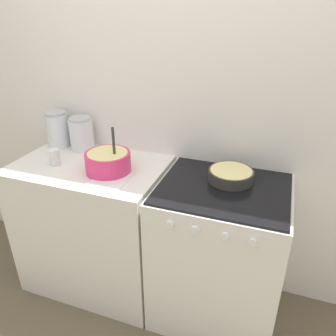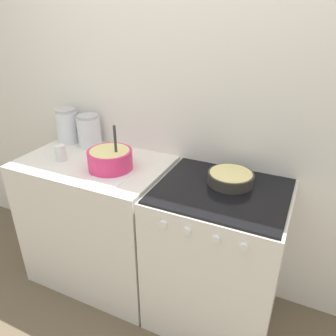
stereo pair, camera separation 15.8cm
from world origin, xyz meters
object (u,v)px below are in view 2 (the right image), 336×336
Objects in this scene: baking_pan at (231,178)px; storage_jar_middle at (89,133)px; stove at (216,257)px; tin_can at (61,153)px; storage_jar_left at (68,128)px; mixing_bowl at (110,159)px.

storage_jar_middle reaches higher than baking_pan.
stove is at bearing -11.47° from storage_jar_middle.
stove is at bearing 3.84° from tin_can.
storage_jar_left reaches higher than baking_pan.
tin_can is (-1.04, -0.07, 0.52)m from stove.
stove is 9.14× the size of tin_can.
stove is 3.67× the size of baking_pan.
baking_pan reaches higher than stove.
mixing_bowl reaches higher than storage_jar_middle.
storage_jar_left is at bearing 174.57° from baking_pan.
baking_pan is 1.07m from tin_can.
storage_jar_middle is at bearing 85.81° from tin_can.
storage_jar_middle is (0.19, 0.00, -0.01)m from storage_jar_left.
baking_pan is at bearing 77.63° from stove.
mixing_bowl is 0.42m from storage_jar_middle.
mixing_bowl is at bearing -25.20° from storage_jar_left.
tin_can is (-0.36, -0.03, -0.02)m from mixing_bowl.
tin_can is at bearing -58.41° from storage_jar_left.
baking_pan is 1.04× the size of storage_jar_left.
storage_jar_middle is at bearing 143.62° from mixing_bowl.
mixing_bowl reaches higher than storage_jar_left.
stove is 1.18m from storage_jar_middle.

